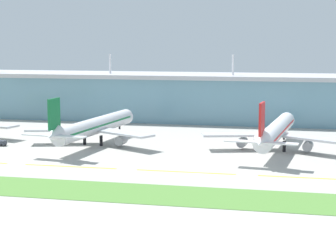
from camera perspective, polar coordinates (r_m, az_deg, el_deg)
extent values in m
plane|color=#A8A59E|center=(160.14, 2.75, -4.68)|extent=(600.00, 600.00, 0.00)
cube|color=#6693A8|center=(261.75, 6.49, 2.54)|extent=(280.00, 28.00, 19.52)
cube|color=#B2B2B7|center=(260.88, 6.52, 4.87)|extent=(288.00, 34.00, 1.80)
cylinder|color=silver|center=(266.41, -5.72, 6.12)|extent=(0.90, 0.90, 9.00)
cylinder|color=silver|center=(255.04, 6.42, 6.01)|extent=(0.90, 0.90, 9.00)
cylinder|color=silver|center=(205.77, -7.07, 0.03)|extent=(12.33, 54.08, 5.80)
cone|color=silver|center=(231.80, -3.94, 1.01)|extent=(5.96, 4.64, 5.51)
cone|color=silver|center=(179.56, -11.26, -0.90)|extent=(5.70, 7.18, 5.72)
cube|color=#146B38|center=(179.51, -11.16, 1.18)|extent=(1.48, 6.44, 9.50)
cube|color=silver|center=(182.83, -12.67, -0.84)|extent=(10.32, 4.40, 0.36)
cube|color=silver|center=(177.34, -9.64, -1.04)|extent=(10.32, 4.40, 0.36)
cube|color=#B7BABF|center=(207.66, -10.58, -0.33)|extent=(24.94, 12.77, 0.70)
cylinder|color=gray|center=(208.75, -10.07, -1.05)|extent=(3.73, 4.86, 3.20)
cube|color=#B7BABF|center=(197.01, -4.49, -0.68)|extent=(24.29, 17.59, 0.70)
cylinder|color=gray|center=(199.24, -4.63, -1.40)|extent=(3.73, 4.86, 3.20)
cylinder|color=black|center=(224.54, -4.79, -0.45)|extent=(0.70, 0.70, 3.60)
cylinder|color=black|center=(205.28, -8.22, -1.34)|extent=(1.10, 1.10, 3.60)
cylinder|color=black|center=(202.46, -6.60, -1.44)|extent=(1.10, 1.10, 3.60)
cube|color=#146B38|center=(205.71, -7.07, 0.14)|extent=(11.71, 48.74, 0.60)
cylinder|color=white|center=(196.67, 10.61, -0.43)|extent=(12.21, 55.27, 5.80)
cone|color=white|center=(225.62, 11.68, 0.66)|extent=(5.94, 4.62, 5.51)
cone|color=white|center=(166.74, 9.12, -1.55)|extent=(5.67, 7.16, 5.72)
cube|color=red|center=(166.74, 9.23, 0.69)|extent=(1.45, 6.44, 9.50)
cube|color=white|center=(168.24, 7.30, -1.49)|extent=(10.31, 4.35, 0.36)
cube|color=white|center=(166.46, 11.01, -1.69)|extent=(10.31, 4.35, 0.36)
cube|color=#B7BABF|center=(194.60, 6.91, -0.83)|extent=(24.94, 12.88, 0.70)
cylinder|color=gray|center=(196.22, 7.33, -1.59)|extent=(3.71, 4.84, 3.20)
cube|color=#B7BABF|center=(191.23, 13.97, -1.19)|extent=(24.31, 17.50, 0.70)
cylinder|color=gray|center=(193.22, 13.62, -1.92)|extent=(3.71, 4.84, 3.20)
cylinder|color=black|center=(217.59, 11.35, -0.87)|extent=(0.70, 0.70, 3.60)
cylinder|color=black|center=(194.99, 9.51, -1.88)|extent=(1.10, 1.10, 3.60)
cylinder|color=black|center=(194.09, 11.38, -1.98)|extent=(1.10, 1.10, 3.60)
cube|color=red|center=(196.61, 10.61, -0.32)|extent=(11.61, 49.81, 0.60)
cube|color=yellow|center=(170.63, -9.59, -3.96)|extent=(28.00, 0.70, 0.04)
cube|color=yellow|center=(161.43, 1.74, -4.56)|extent=(28.00, 0.70, 0.04)
cube|color=yellow|center=(159.12, 13.92, -5.00)|extent=(28.00, 0.70, 0.04)
cube|color=#518438|center=(137.31, 1.13, -6.87)|extent=(300.00, 18.00, 0.10)
cube|color=#333842|center=(209.59, -16.26, -1.57)|extent=(4.70, 3.00, 1.40)
cylinder|color=black|center=(207.95, -16.08, -1.84)|extent=(0.94, 0.47, 0.90)
cylinder|color=black|center=(209.67, -15.74, -1.74)|extent=(0.94, 0.47, 0.90)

